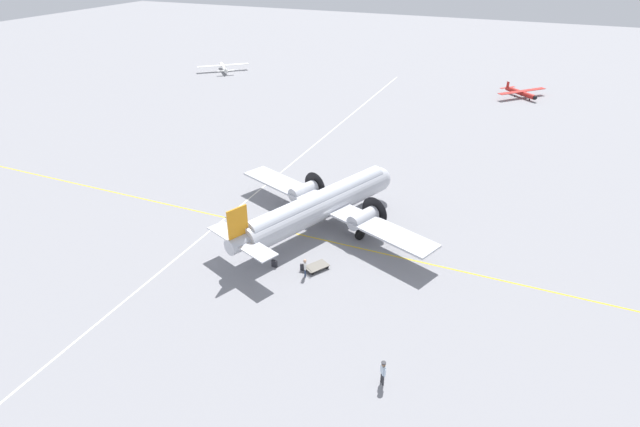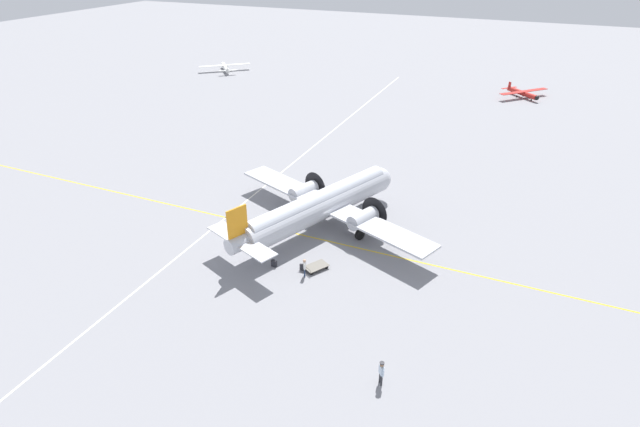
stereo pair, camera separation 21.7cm
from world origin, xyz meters
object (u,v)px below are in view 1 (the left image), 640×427
(crew_foreground, at_px, (383,370))
(suitcase_near_door, at_px, (274,263))
(baggage_cart, at_px, (316,266))
(passenger_boarding, at_px, (305,266))
(suitcase_upright_spare, at_px, (303,267))
(light_aircraft_taxiing, at_px, (223,67))
(light_aircraft_distant, at_px, (521,93))
(airliner_main, at_px, (323,204))

(crew_foreground, height_order, suitcase_near_door, crew_foreground)
(crew_foreground, distance_m, baggage_cart, 12.78)
(passenger_boarding, xyz_separation_m, suitcase_upright_spare, (-0.49, 0.65, -0.70))
(passenger_boarding, distance_m, suitcase_upright_spare, 1.07)
(crew_foreground, distance_m, light_aircraft_taxiing, 85.71)
(suitcase_upright_spare, distance_m, light_aircraft_distant, 62.51)
(suitcase_near_door, bearing_deg, light_aircraft_taxiing, 126.26)
(crew_foreground, distance_m, suitcase_upright_spare, 12.99)
(crew_foreground, xyz_separation_m, suitcase_near_door, (-11.89, 8.42, -0.80))
(airliner_main, height_order, suitcase_near_door, airliner_main)
(airliner_main, relative_size, passenger_boarding, 13.59)
(crew_foreground, bearing_deg, airliner_main, 172.67)
(passenger_boarding, xyz_separation_m, light_aircraft_taxiing, (-45.35, 58.08, -0.17))
(suitcase_near_door, xyz_separation_m, suitcase_upright_spare, (2.42, 0.44, -0.01))
(suitcase_upright_spare, bearing_deg, passenger_boarding, -53.07)
(suitcase_upright_spare, bearing_deg, crew_foreground, -43.09)
(light_aircraft_distant, relative_size, light_aircraft_taxiing, 0.91)
(crew_foreground, xyz_separation_m, light_aircraft_distant, (3.26, 70.05, -0.31))
(light_aircraft_distant, bearing_deg, suitcase_near_door, -60.78)
(passenger_boarding, bearing_deg, crew_foreground, -159.84)
(crew_foreground, xyz_separation_m, suitcase_upright_spare, (-9.47, 8.86, -0.81))
(crew_foreground, bearing_deg, passenger_boarding, -173.62)
(passenger_boarding, relative_size, light_aircraft_taxiing, 0.19)
(baggage_cart, relative_size, light_aircraft_taxiing, 0.26)
(suitcase_upright_spare, relative_size, baggage_cart, 0.28)
(passenger_boarding, height_order, light_aircraft_distant, light_aircraft_distant)
(suitcase_upright_spare, xyz_separation_m, light_aircraft_taxiing, (-44.87, 57.43, 0.53))
(baggage_cart, distance_m, light_aircraft_taxiing, 72.98)
(airliner_main, relative_size, crew_foreground, 12.55)
(airliner_main, bearing_deg, baggage_cart, -139.69)
(crew_foreground, bearing_deg, baggage_cart, -179.16)
(crew_foreground, relative_size, passenger_boarding, 1.08)
(airliner_main, relative_size, light_aircraft_taxiing, 2.59)
(crew_foreground, xyz_separation_m, passenger_boarding, (-8.98, 8.21, -0.11))
(airliner_main, xyz_separation_m, light_aircraft_taxiing, (-43.62, 50.31, -1.66))
(passenger_boarding, xyz_separation_m, suitcase_near_door, (-2.91, 0.21, -0.69))
(light_aircraft_distant, bearing_deg, suitcase_upright_spare, -58.72)
(airliner_main, distance_m, suitcase_near_door, 7.95)
(passenger_boarding, distance_m, baggage_cart, 1.52)
(airliner_main, relative_size, light_aircraft_distant, 2.84)
(crew_foreground, relative_size, light_aircraft_taxiing, 0.21)
(suitcase_near_door, bearing_deg, light_aircraft_distant, 76.18)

